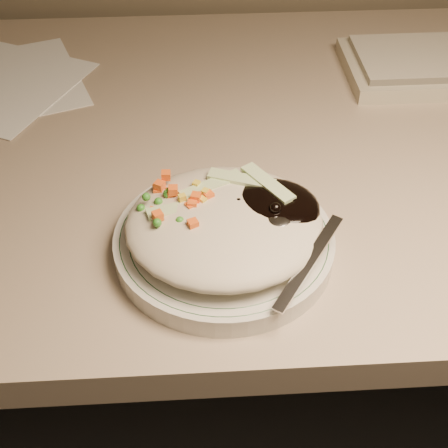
{
  "coord_description": "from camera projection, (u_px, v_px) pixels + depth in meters",
  "views": [
    {
      "loc": [
        -0.09,
        0.73,
        1.19
      ],
      "look_at": [
        -0.07,
        1.17,
        0.78
      ],
      "focal_mm": 50.0,
      "sensor_mm": 36.0,
      "label": 1
    }
  ],
  "objects": [
    {
      "name": "meal",
      "position": [
        228.0,
        220.0,
        0.6
      ],
      "size": [
        0.21,
        0.19,
        0.05
      ],
      "color": "#B9AD96",
      "rests_on": "plate"
    },
    {
      "name": "desk",
      "position": [
        260.0,
        245.0,
        0.92
      ],
      "size": [
        1.4,
        0.7,
        0.74
      ],
      "color": "gray",
      "rests_on": "ground"
    },
    {
      "name": "plate",
      "position": [
        224.0,
        243.0,
        0.62
      ],
      "size": [
        0.22,
        0.22,
        0.02
      ],
      "primitive_type": "cylinder",
      "color": "silver",
      "rests_on": "desk"
    },
    {
      "name": "plate_rim",
      "position": [
        224.0,
        236.0,
        0.62
      ],
      "size": [
        0.21,
        0.21,
        0.0
      ],
      "color": "#144723",
      "rests_on": "plate"
    }
  ]
}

